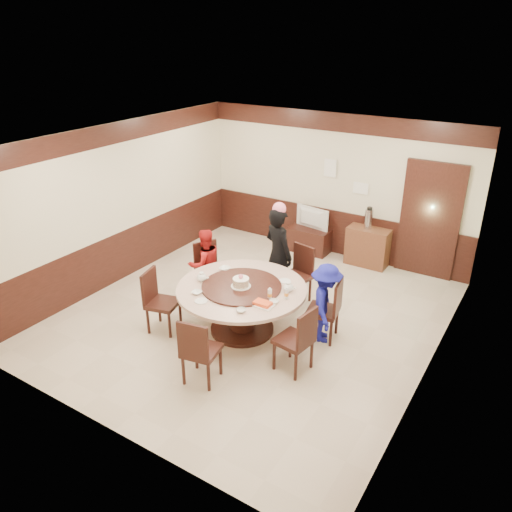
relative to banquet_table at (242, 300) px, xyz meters
The scene contains 29 objects.
room 0.73m from the banquet_table, 100.32° to the left, with size 6.00×6.04×2.84m.
banquet_table is the anchor object (origin of this frame).
chair_0 1.25m from the banquet_table, 23.41° to the left, with size 0.52×0.51×0.97m.
chair_1 1.29m from the banquet_table, 77.95° to the left, with size 0.52×0.52×0.97m.
chair_2 1.21m from the banquet_table, 150.14° to the left, with size 0.60×0.60×0.97m.
chair_3 1.23m from the banquet_table, 150.01° to the right, with size 0.54×0.53×0.97m.
chair_4 1.30m from the banquet_table, 80.82° to the right, with size 0.52×0.52×0.97m.
chair_5 1.22m from the banquet_table, 20.37° to the right, with size 0.51×0.50×0.97m.
person_standing 1.19m from the banquet_table, 92.01° to the left, with size 0.60×0.39×1.63m, color black.
person_red 1.26m from the banquet_table, 152.96° to the left, with size 0.60×0.47×1.23m, color #AC1717.
person_blue 1.24m from the banquet_table, 21.37° to the left, with size 0.79×0.45×1.22m, color navy.
birthday_cake 0.32m from the banquet_table, 74.11° to the right, with size 0.29×0.29×0.20m.
teapot_left 0.69m from the banquet_table, 165.78° to the right, with size 0.17×0.15×0.13m, color white.
teapot_right 0.75m from the banquet_table, 21.73° to the left, with size 0.17×0.15×0.13m, color white.
bowl_0 0.68m from the banquet_table, 148.10° to the left, with size 0.17×0.17×0.04m, color white.
bowl_1 0.74m from the banquet_table, 56.93° to the right, with size 0.14×0.14×0.04m, color white.
bowl_2 0.71m from the banquet_table, 130.97° to the right, with size 0.14×0.14×0.04m, color white.
bowl_3 0.69m from the banquet_table, 12.94° to the right, with size 0.14×0.14×0.04m, color white.
saucer_near 0.73m from the banquet_table, 111.04° to the right, with size 0.18×0.18×0.01m, color white.
saucer_far 0.71m from the banquet_table, 48.01° to the left, with size 0.18×0.18×0.01m, color white.
shrimp_platter 0.67m from the banquet_table, 28.43° to the right, with size 0.30×0.20×0.06m.
bottle_0 0.62m from the banquet_table, ahead, with size 0.06×0.06×0.16m, color white.
bottle_1 0.78m from the banquet_table, ahead, with size 0.06×0.06×0.16m, color white.
tv_stand 3.26m from the banquet_table, 98.40° to the left, with size 0.85×0.45×0.50m, color black.
television 3.25m from the banquet_table, 98.40° to the left, with size 0.76×0.10×0.44m, color gray.
side_cabinet 3.34m from the banquet_table, 76.69° to the left, with size 0.80×0.40×0.75m, color brown.
thermos 3.35m from the banquet_table, 77.30° to the left, with size 0.15×0.15×0.38m, color silver.
notice_left 3.63m from the banquet_table, 93.29° to the left, with size 0.25×0.00×0.35m, color white.
notice_right 3.57m from the banquet_table, 82.45° to the left, with size 0.30×0.00×0.22m, color white.
Camera 1 is at (3.71, -5.84, 4.24)m, focal length 35.00 mm.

